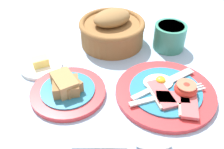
% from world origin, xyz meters
% --- Properties ---
extents(ground_plane, '(3.00, 3.00, 0.00)m').
position_xyz_m(ground_plane, '(0.00, 0.00, 0.00)').
color(ground_plane, '#93B2DB').
extents(breakfast_plate, '(0.23, 0.23, 0.04)m').
position_xyz_m(breakfast_plate, '(0.05, -0.02, 0.01)').
color(breakfast_plate, red).
rests_on(breakfast_plate, ground_plane).
extents(bread_plate, '(0.18, 0.18, 0.05)m').
position_xyz_m(bread_plate, '(-0.17, 0.03, 0.02)').
color(bread_plate, red).
rests_on(bread_plate, ground_plane).
extents(sugar_cup, '(0.09, 0.09, 0.07)m').
position_xyz_m(sugar_cup, '(0.13, 0.17, 0.04)').
color(sugar_cup, '#337F6B').
rests_on(sugar_cup, ground_plane).
extents(bread_basket, '(0.19, 0.19, 0.10)m').
position_xyz_m(bread_basket, '(-0.02, 0.23, 0.04)').
color(bread_basket, brown).
rests_on(bread_basket, ground_plane).
extents(butter_dish, '(0.11, 0.11, 0.03)m').
position_xyz_m(butter_dish, '(-0.23, 0.15, 0.01)').
color(butter_dish, silver).
rests_on(butter_dish, ground_plane).
extents(teaspoon_by_saucer, '(0.19, 0.06, 0.01)m').
position_xyz_m(teaspoon_by_saucer, '(-0.05, -0.14, 0.01)').
color(teaspoon_by_saucer, silver).
rests_on(teaspoon_by_saucer, ground_plane).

